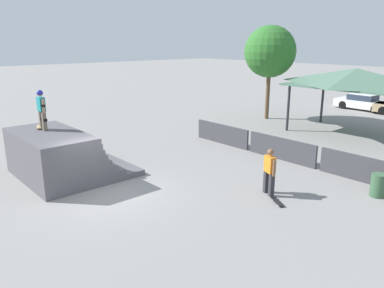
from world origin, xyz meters
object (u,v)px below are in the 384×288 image
object	(u,v)px
skater_on_deck	(41,107)
parked_car_white	(363,102)
trash_bin	(378,185)
tree_beside_pavilion	(270,52)
bystander_walking	(270,169)
skateboard_on_ground	(277,201)
skateboard_on_deck	(39,127)

from	to	relation	value
skater_on_deck	parked_car_white	world-z (taller)	skater_on_deck
trash_bin	parked_car_white	bearing A→B (deg)	116.28
tree_beside_pavilion	parked_car_white	xyz separation A→B (m)	(3.00, 8.77, -4.11)
bystander_walking	tree_beside_pavilion	xyz separation A→B (m)	(-8.75, 11.20, 3.75)
bystander_walking	parked_car_white	bearing A→B (deg)	-52.18
parked_car_white	skateboard_on_ground	bearing A→B (deg)	-69.91
skateboard_on_ground	trash_bin	size ratio (longest dim) A/B	0.91
skateboard_on_ground	skater_on_deck	bearing A→B (deg)	60.66
skater_on_deck	trash_bin	size ratio (longest dim) A/B	1.93
skater_on_deck	tree_beside_pavilion	size ratio (longest dim) A/B	0.25
skater_on_deck	bystander_walking	xyz separation A→B (m)	(7.51, 5.24, -1.90)
skater_on_deck	tree_beside_pavilion	world-z (taller)	tree_beside_pavilion
bystander_walking	skateboard_on_ground	distance (m)	1.20
skater_on_deck	trash_bin	world-z (taller)	skater_on_deck
skateboard_on_deck	trash_bin	distance (m)	13.47
skateboard_on_ground	parked_car_white	world-z (taller)	parked_car_white
trash_bin	tree_beside_pavilion	bearing A→B (deg)	143.81
bystander_walking	skateboard_on_ground	world-z (taller)	bystander_walking
skater_on_deck	skateboard_on_ground	xyz separation A→B (m)	(8.19, 4.85, -2.80)
skateboard_on_ground	tree_beside_pavilion	xyz separation A→B (m)	(-9.43, 11.59, 4.66)
tree_beside_pavilion	skateboard_on_ground	bearing A→B (deg)	-50.86
tree_beside_pavilion	bystander_walking	bearing A→B (deg)	-52.00
skater_on_deck	tree_beside_pavilion	xyz separation A→B (m)	(-1.24, 16.44, 1.86)
tree_beside_pavilion	trash_bin	xyz separation A→B (m)	(11.48, -8.40, -4.29)
bystander_walking	tree_beside_pavilion	bearing A→B (deg)	-30.24
parked_car_white	skater_on_deck	bearing A→B (deg)	-91.44
skater_on_deck	parked_car_white	bearing A→B (deg)	86.93
tree_beside_pavilion	parked_car_white	world-z (taller)	tree_beside_pavilion
skateboard_on_deck	tree_beside_pavilion	world-z (taller)	tree_beside_pavilion
parked_car_white	skateboard_on_deck	bearing A→B (deg)	-92.42
skateboard_on_deck	bystander_walking	size ratio (longest dim) A/B	0.47
bystander_walking	trash_bin	bearing A→B (deg)	-112.42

